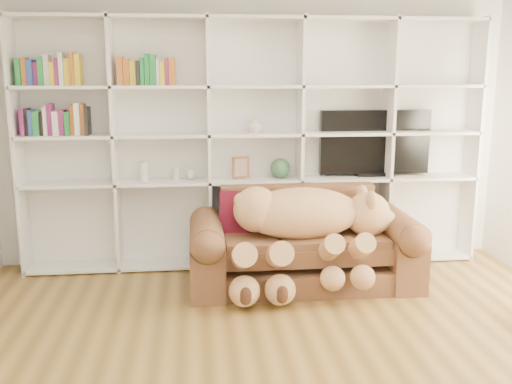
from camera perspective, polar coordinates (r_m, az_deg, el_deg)
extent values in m
cube|color=silver|center=(5.68, -0.33, 6.52)|extent=(5.00, 0.02, 2.70)
cube|color=white|center=(5.66, -0.29, 4.98)|extent=(4.40, 0.03, 2.40)
cube|color=white|center=(5.71, -22.70, 4.12)|extent=(0.03, 0.35, 2.40)
cube|color=white|center=(5.53, -13.90, 4.46)|extent=(0.03, 0.35, 2.40)
cube|color=white|center=(5.48, -4.72, 4.70)|extent=(0.03, 0.35, 2.40)
cube|color=white|center=(5.57, 4.40, 4.83)|extent=(0.03, 0.35, 2.40)
cube|color=white|center=(5.80, 13.02, 4.83)|extent=(0.03, 0.35, 2.40)
cube|color=white|center=(6.14, 20.83, 4.74)|extent=(0.03, 0.35, 2.40)
cube|color=white|center=(5.77, -0.12, -6.83)|extent=(4.40, 0.35, 0.03)
cube|color=white|center=(5.56, -0.12, 1.20)|extent=(4.40, 0.35, 0.03)
cube|color=white|center=(5.50, -0.12, 5.81)|extent=(4.40, 0.35, 0.03)
cube|color=white|center=(5.47, -0.12, 10.51)|extent=(4.40, 0.35, 0.03)
cube|color=white|center=(5.49, -0.13, 17.00)|extent=(4.40, 0.35, 0.03)
cube|color=brown|center=(5.21, 4.74, -8.14)|extent=(1.93, 0.78, 0.20)
cube|color=brown|center=(5.10, 4.84, -5.01)|extent=(1.43, 0.64, 0.28)
cube|color=brown|center=(5.39, 4.15, -1.93)|extent=(1.43, 0.18, 0.51)
cube|color=brown|center=(5.07, -4.92, -6.89)|extent=(0.29, 0.87, 0.51)
cube|color=brown|center=(5.39, 13.88, -6.08)|extent=(0.29, 0.87, 0.51)
cylinder|color=brown|center=(5.00, -4.97, -4.15)|extent=(0.29, 0.83, 0.29)
cylinder|color=brown|center=(5.32, 14.02, -3.49)|extent=(0.29, 0.83, 0.29)
ellipsoid|color=#E2B071|center=(4.99, 4.57, -2.13)|extent=(1.05, 0.51, 0.45)
sphere|color=#E2B071|center=(4.92, 0.02, -1.75)|extent=(0.40, 0.40, 0.40)
sphere|color=#E2B071|center=(5.14, 11.13, -2.22)|extent=(0.40, 0.40, 0.40)
sphere|color=#D2BA8A|center=(5.20, 12.73, -2.74)|extent=(0.20, 0.20, 0.20)
sphere|color=#3C2215|center=(5.23, 13.52, -2.80)|extent=(0.06, 0.06, 0.06)
ellipsoid|color=#E2B071|center=(4.97, 11.48, -0.79)|extent=(0.09, 0.16, 0.16)
ellipsoid|color=#E2B071|center=(5.23, 10.56, -0.12)|extent=(0.09, 0.16, 0.16)
sphere|color=#E2B071|center=(4.89, -1.46, -0.86)|extent=(0.14, 0.14, 0.14)
cylinder|color=#E2B071|center=(4.81, 7.32, -5.75)|extent=(0.17, 0.48, 0.35)
cylinder|color=#E2B071|center=(4.88, 10.23, -5.61)|extent=(0.17, 0.48, 0.35)
cylinder|color=#E2B071|center=(4.71, -1.35, -6.50)|extent=(0.20, 0.56, 0.41)
cylinder|color=#E2B071|center=(4.75, 2.16, -6.38)|extent=(0.20, 0.56, 0.41)
sphere|color=#E2B071|center=(4.74, 7.69, -8.61)|extent=(0.21, 0.21, 0.21)
sphere|color=#E2B071|center=(4.80, 10.66, -8.42)|extent=(0.21, 0.21, 0.21)
sphere|color=#E2B071|center=(4.65, -1.17, -9.85)|extent=(0.25, 0.25, 0.25)
sphere|color=#E2B071|center=(4.68, 2.41, -9.71)|extent=(0.25, 0.25, 0.25)
cube|color=#5C0F28|center=(5.15, -1.40, -2.13)|extent=(0.43, 0.27, 0.42)
cube|color=black|center=(5.81, 11.78, 4.92)|extent=(1.11, 0.08, 0.63)
cube|color=black|center=(5.85, 11.65, 1.84)|extent=(0.37, 0.18, 0.04)
cube|color=brown|center=(5.53, -1.53, 2.49)|extent=(0.17, 0.06, 0.21)
sphere|color=#305D39|center=(5.57, 2.43, 2.39)|extent=(0.20, 0.20, 0.20)
cylinder|color=beige|center=(5.53, -11.17, 2.04)|extent=(0.12, 0.12, 0.18)
cylinder|color=beige|center=(5.52, -8.00, 1.81)|extent=(0.08, 0.08, 0.12)
sphere|color=silver|center=(5.52, -6.50, 1.77)|extent=(0.10, 0.10, 0.10)
imported|color=beige|center=(5.48, -0.24, 6.83)|extent=(0.21, 0.21, 0.17)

